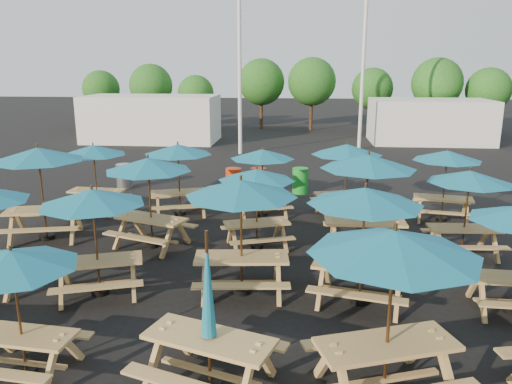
# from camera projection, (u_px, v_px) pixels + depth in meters

# --- Properties ---
(ground) EXTENTS (120.00, 120.00, 0.00)m
(ground) POSITION_uv_depth(u_px,v_px,m) (251.00, 247.00, 13.10)
(ground) COLOR black
(ground) RESTS_ON ground
(picnic_unit_2) EXTENTS (2.86, 2.86, 2.56)m
(picnic_unit_2) POSITION_uv_depth(u_px,v_px,m) (39.00, 159.00, 13.15)
(picnic_unit_2) COLOR #B0834E
(picnic_unit_2) RESTS_ON ground
(picnic_unit_3) EXTENTS (2.16, 2.16, 2.21)m
(picnic_unit_3) POSITION_uv_depth(u_px,v_px,m) (94.00, 154.00, 15.70)
(picnic_unit_3) COLOR #B0834E
(picnic_unit_3) RESTS_ON ground
(picnic_unit_4) EXTENTS (2.08, 2.08, 2.06)m
(picnic_unit_4) POSITION_uv_depth(u_px,v_px,m) (13.00, 266.00, 7.27)
(picnic_unit_4) COLOR #B0834E
(picnic_unit_4) RESTS_ON ground
(picnic_unit_5) EXTENTS (2.67, 2.67, 2.27)m
(picnic_unit_5) POSITION_uv_depth(u_px,v_px,m) (93.00, 203.00, 9.92)
(picnic_unit_5) COLOR #B0834E
(picnic_unit_5) RESTS_ON ground
(picnic_unit_6) EXTENTS (2.83, 2.83, 2.39)m
(picnic_unit_6) POSITION_uv_depth(u_px,v_px,m) (148.00, 169.00, 12.61)
(picnic_unit_6) COLOR #B0834E
(picnic_unit_6) RESTS_ON ground
(picnic_unit_7) EXTENTS (2.65, 2.65, 2.28)m
(picnic_unit_7) POSITION_uv_depth(u_px,v_px,m) (178.00, 153.00, 15.42)
(picnic_unit_7) COLOR #B0834E
(picnic_unit_7) RESTS_ON ground
(picnic_unit_8) EXTENTS (2.34, 2.19, 2.44)m
(picnic_unit_8) POSITION_uv_depth(u_px,v_px,m) (209.00, 325.00, 7.17)
(picnic_unit_8) COLOR #B0834E
(picnic_unit_8) RESTS_ON ground
(picnic_unit_9) EXTENTS (2.50, 2.50, 2.45)m
(picnic_unit_9) POSITION_uv_depth(u_px,v_px,m) (241.00, 194.00, 9.93)
(picnic_unit_9) COLOR #B0834E
(picnic_unit_9) RESTS_ON ground
(picnic_unit_10) EXTENTS (2.50, 2.50, 2.12)m
(picnic_unit_10) POSITION_uv_depth(u_px,v_px,m) (257.00, 179.00, 12.56)
(picnic_unit_10) COLOR #B0834E
(picnic_unit_10) RESTS_ON ground
(picnic_unit_11) EXTENTS (2.44, 2.44, 2.15)m
(picnic_unit_11) POSITION_uv_depth(u_px,v_px,m) (262.00, 158.00, 15.33)
(picnic_unit_11) COLOR #B0834E
(picnic_unit_11) RESTS_ON ground
(picnic_unit_12) EXTENTS (2.99, 2.99, 2.53)m
(picnic_unit_12) POSITION_uv_depth(u_px,v_px,m) (394.00, 252.00, 6.69)
(picnic_unit_12) COLOR #B0834E
(picnic_unit_12) RESTS_ON ground
(picnic_unit_13) EXTENTS (2.67, 2.67, 2.40)m
(picnic_unit_13) POSITION_uv_depth(u_px,v_px,m) (365.00, 203.00, 9.52)
(picnic_unit_13) COLOR #B0834E
(picnic_unit_13) RESTS_ON ground
(picnic_unit_14) EXTENTS (2.38, 2.38, 2.55)m
(picnic_unit_14) POSITION_uv_depth(u_px,v_px,m) (368.00, 167.00, 12.18)
(picnic_unit_14) COLOR #B0834E
(picnic_unit_14) RESTS_ON ground
(picnic_unit_15) EXTENTS (2.61, 2.61, 2.33)m
(picnic_unit_15) POSITION_uv_depth(u_px,v_px,m) (347.00, 154.00, 15.11)
(picnic_unit_15) COLOR #B0834E
(picnic_unit_15) RESTS_ON ground
(picnic_unit_18) EXTENTS (2.14, 2.14, 2.19)m
(picnic_unit_18) POSITION_uv_depth(u_px,v_px,m) (469.00, 181.00, 12.07)
(picnic_unit_18) COLOR #B0834E
(picnic_unit_18) RESTS_ON ground
(picnic_unit_19) EXTENTS (2.38, 2.38, 2.19)m
(picnic_unit_19) POSITION_uv_depth(u_px,v_px,m) (447.00, 159.00, 14.84)
(picnic_unit_19) COLOR #B0834E
(picnic_unit_19) RESTS_ON ground
(waste_bin_0) EXTENTS (0.59, 0.59, 0.94)m
(waste_bin_0) POSITION_uv_depth(u_px,v_px,m) (124.00, 176.00, 19.18)
(waste_bin_0) COLOR gray
(waste_bin_0) RESTS_ON ground
(waste_bin_1) EXTENTS (0.59, 0.59, 0.94)m
(waste_bin_1) POSITION_uv_depth(u_px,v_px,m) (234.00, 181.00, 18.42)
(waste_bin_1) COLOR red
(waste_bin_1) RESTS_ON ground
(waste_bin_2) EXTENTS (0.59, 0.59, 0.94)m
(waste_bin_2) POSITION_uv_depth(u_px,v_px,m) (258.00, 181.00, 18.47)
(waste_bin_2) COLOR red
(waste_bin_2) RESTS_ON ground
(waste_bin_3) EXTENTS (0.59, 0.59, 0.94)m
(waste_bin_3) POSITION_uv_depth(u_px,v_px,m) (300.00, 181.00, 18.46)
(waste_bin_3) COLOR #198E29
(waste_bin_3) RESTS_ON ground
(mast_0) EXTENTS (0.20, 0.20, 12.00)m
(mast_0) POSITION_uv_depth(u_px,v_px,m) (239.00, 37.00, 25.30)
(mast_0) COLOR silver
(mast_0) RESTS_ON ground
(mast_1) EXTENTS (0.20, 0.20, 12.00)m
(mast_1) POSITION_uv_depth(u_px,v_px,m) (365.00, 38.00, 26.65)
(mast_1) COLOR silver
(mast_1) RESTS_ON ground
(event_tent_0) EXTENTS (8.00, 4.00, 2.80)m
(event_tent_0) POSITION_uv_depth(u_px,v_px,m) (152.00, 119.00, 30.83)
(event_tent_0) COLOR silver
(event_tent_0) RESTS_ON ground
(event_tent_1) EXTENTS (7.00, 4.00, 2.60)m
(event_tent_1) POSITION_uv_depth(u_px,v_px,m) (430.00, 121.00, 30.31)
(event_tent_1) COLOR silver
(event_tent_1) RESTS_ON ground
(tree_0) EXTENTS (2.80, 2.80, 4.24)m
(tree_0) POSITION_uv_depth(u_px,v_px,m) (101.00, 89.00, 38.01)
(tree_0) COLOR #382314
(tree_0) RESTS_ON ground
(tree_1) EXTENTS (3.11, 3.11, 4.72)m
(tree_1) POSITION_uv_depth(u_px,v_px,m) (151.00, 86.00, 36.25)
(tree_1) COLOR #382314
(tree_1) RESTS_ON ground
(tree_2) EXTENTS (2.59, 2.59, 3.93)m
(tree_2) POSITION_uv_depth(u_px,v_px,m) (196.00, 93.00, 35.84)
(tree_2) COLOR #382314
(tree_2) RESTS_ON ground
(tree_3) EXTENTS (3.36, 3.36, 5.09)m
(tree_3) POSITION_uv_depth(u_px,v_px,m) (261.00, 82.00, 36.26)
(tree_3) COLOR #382314
(tree_3) RESTS_ON ground
(tree_4) EXTENTS (3.41, 3.41, 5.17)m
(tree_4) POSITION_uv_depth(u_px,v_px,m) (312.00, 82.00, 35.48)
(tree_4) COLOR #382314
(tree_4) RESTS_ON ground
(tree_5) EXTENTS (2.94, 2.94, 4.45)m
(tree_5) POSITION_uv_depth(u_px,v_px,m) (372.00, 89.00, 35.62)
(tree_5) COLOR #382314
(tree_5) RESTS_ON ground
(tree_6) EXTENTS (3.38, 3.38, 5.13)m
(tree_6) POSITION_uv_depth(u_px,v_px,m) (437.00, 83.00, 33.43)
(tree_6) COLOR #382314
(tree_6) RESTS_ON ground
(tree_7) EXTENTS (2.95, 2.95, 4.48)m
(tree_7) POSITION_uv_depth(u_px,v_px,m) (488.00, 90.00, 33.26)
(tree_7) COLOR #382314
(tree_7) RESTS_ON ground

